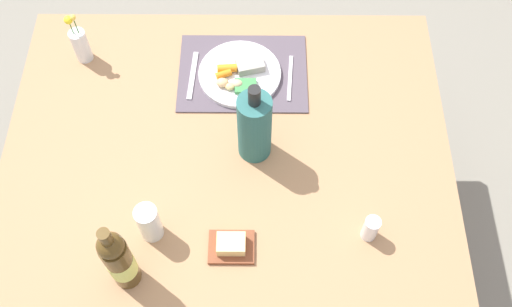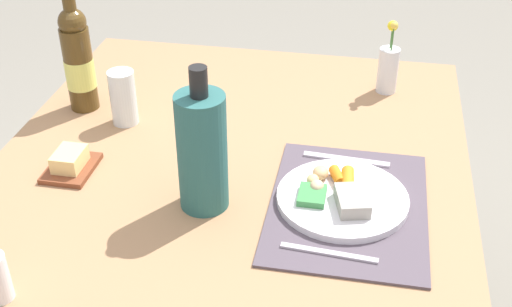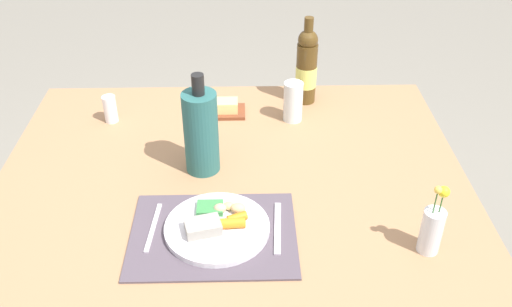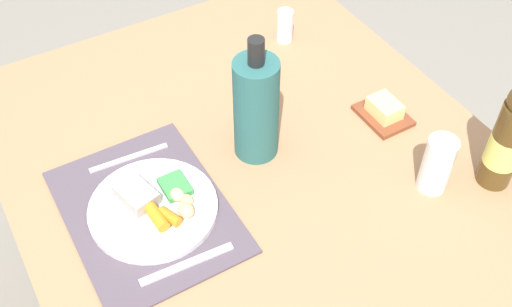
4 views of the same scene
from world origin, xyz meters
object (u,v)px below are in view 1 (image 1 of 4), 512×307
dinner_plate (240,74)px  wine_bottle (119,260)px  dining_table (228,157)px  salt_shaker (371,228)px  knife (193,75)px  cooler_bottle (254,126)px  butter_dish (231,245)px  fork (290,78)px  flower_vase (80,44)px  water_tumbler (150,224)px

dinner_plate → wine_bottle: 0.76m
dining_table → salt_shaker: size_ratio=14.81×
dinner_plate → knife: bearing=-0.1°
dining_table → cooler_bottle: 0.23m
butter_dish → salt_shaker: (-0.39, -0.04, 0.03)m
dining_table → dinner_plate: size_ratio=5.07×
dinner_plate → knife: (0.16, -0.00, -0.01)m
fork → cooler_bottle: (0.12, 0.27, 0.12)m
fork → wine_bottle: size_ratio=0.59×
dinner_plate → fork: dinner_plate is taller
flower_vase → knife: bearing=167.8°
water_tumbler → flower_vase: 0.70m
butter_dish → cooler_bottle: size_ratio=0.41×
butter_dish → water_tumbler: 0.24m
knife → salt_shaker: salt_shaker is taller
fork → dinner_plate: bearing=0.9°
knife → water_tumbler: 0.57m
fork → flower_vase: 0.71m
knife → flower_vase: flower_vase is taller
fork → flower_vase: flower_vase is taller
wine_bottle → cooler_bottle: size_ratio=1.00×
butter_dish → flower_vase: bearing=-52.9°
knife → cooler_bottle: (-0.21, 0.28, 0.12)m
fork → flower_vase: (0.70, -0.09, 0.06)m
dinner_plate → water_tumbler: 0.61m
dinner_plate → flower_vase: flower_vase is taller
dining_table → flower_vase: 0.62m
cooler_bottle → flower_vase: (0.58, -0.36, -0.06)m
water_tumbler → cooler_bottle: (-0.29, -0.28, 0.07)m
knife → salt_shaker: (-0.54, 0.56, 0.04)m
dining_table → fork: (-0.20, -0.25, 0.09)m
dining_table → cooler_bottle: cooler_bottle is taller
knife → wine_bottle: size_ratio=0.63×
salt_shaker → butter_dish: bearing=6.1°
water_tumbler → fork: bearing=-126.6°
dining_table → wine_bottle: size_ratio=4.43×
knife → flower_vase: 0.39m
knife → butter_dish: butter_dish is taller
fork → cooler_bottle: 0.32m
wine_bottle → butter_dish: wine_bottle is taller
fork → knife: same height
dining_table → butter_dish: 0.36m
fork → water_tumbler: bearing=57.5°
salt_shaker → cooler_bottle: cooler_bottle is taller
fork → salt_shaker: bearing=114.9°
salt_shaker → flower_vase: bearing=-35.3°
dinner_plate → flower_vase: bearing=-8.7°
dining_table → dinner_plate: 0.28m
fork → wine_bottle: wine_bottle is taller
knife → cooler_bottle: bearing=130.4°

